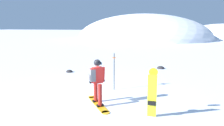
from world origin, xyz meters
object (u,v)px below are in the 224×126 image
object	(u,v)px
rock_mid	(69,72)
piste_marker_near	(114,68)
spare_snowboard	(152,94)
snowboarder_main	(97,81)
rock_dark	(161,69)

from	to	relation	value
rock_mid	piste_marker_near	bearing A→B (deg)	-34.55
spare_snowboard	rock_mid	size ratio (longest dim) A/B	3.70
snowboarder_main	rock_dark	bearing A→B (deg)	72.76
rock_mid	rock_dark	bearing A→B (deg)	25.10
piste_marker_near	snowboarder_main	bearing A→B (deg)	-95.70
rock_dark	rock_mid	xyz separation A→B (m)	(-5.59, -2.62, 0.00)
spare_snowboard	rock_dark	bearing A→B (deg)	89.09
snowboarder_main	rock_mid	size ratio (longest dim) A/B	3.92
piste_marker_near	rock_mid	distance (m)	4.52
snowboarder_main	spare_snowboard	world-z (taller)	snowboarder_main
rock_dark	rock_mid	bearing A→B (deg)	-154.90
spare_snowboard	rock_dark	world-z (taller)	spare_snowboard
spare_snowboard	rock_mid	distance (m)	7.36
spare_snowboard	rock_mid	xyz separation A→B (m)	(-5.48, 4.84, -0.82)
rock_dark	piste_marker_near	bearing A→B (deg)	-110.99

